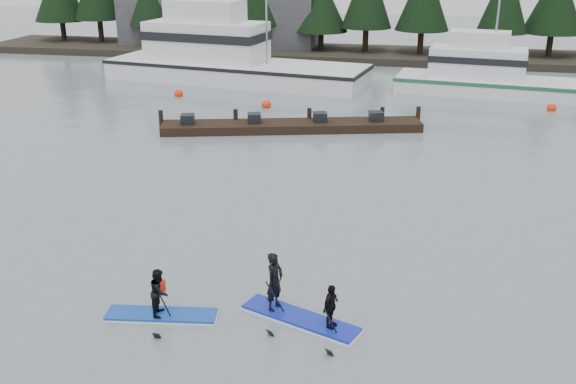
% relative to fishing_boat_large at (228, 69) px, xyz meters
% --- Properties ---
extents(ground, '(160.00, 160.00, 0.00)m').
position_rel_fishing_boat_large_xyz_m(ground, '(9.23, -30.05, -0.81)').
color(ground, slate).
rests_on(ground, ground).
extents(far_shore, '(70.00, 8.00, 0.60)m').
position_rel_fishing_boat_large_xyz_m(far_shore, '(9.23, 11.95, -0.51)').
color(far_shore, '#2D281E').
rests_on(far_shore, ground).
extents(treeline, '(60.00, 4.00, 8.00)m').
position_rel_fishing_boat_large_xyz_m(treeline, '(9.23, 11.95, -0.81)').
color(treeline, black).
rests_on(treeline, ground).
extents(waterfront_building, '(18.00, 6.00, 5.00)m').
position_rel_fishing_boat_large_xyz_m(waterfront_building, '(-4.77, 13.95, 1.69)').
color(waterfront_building, '#4C4C51').
rests_on(waterfront_building, ground).
extents(fishing_boat_large, '(19.50, 8.29, 10.53)m').
position_rel_fishing_boat_large_xyz_m(fishing_boat_large, '(0.00, 0.00, 0.00)').
color(fishing_boat_large, white).
rests_on(fishing_boat_large, ground).
extents(fishing_boat_medium, '(13.86, 5.64, 8.16)m').
position_rel_fishing_boat_large_xyz_m(fishing_boat_medium, '(18.51, -0.98, -0.24)').
color(fishing_boat_medium, white).
rests_on(fishing_boat_medium, ground).
extents(floating_dock, '(13.77, 5.29, 0.46)m').
position_rel_fishing_boat_large_xyz_m(floating_dock, '(7.09, -12.27, -0.58)').
color(floating_dock, black).
rests_on(floating_dock, ground).
extents(buoy_c, '(0.55, 0.55, 0.55)m').
position_rel_fishing_boat_large_xyz_m(buoy_c, '(21.47, -4.92, -0.81)').
color(buoy_c, '#FF2D0C').
rests_on(buoy_c, ground).
extents(buoy_b, '(0.59, 0.59, 0.59)m').
position_rel_fishing_boat_large_xyz_m(buoy_b, '(4.58, -7.53, -0.81)').
color(buoy_b, '#FF2D0C').
rests_on(buoy_b, ground).
extents(buoy_a, '(0.58, 0.58, 0.58)m').
position_rel_fishing_boat_large_xyz_m(buoy_a, '(-1.74, -5.67, -0.81)').
color(buoy_a, '#FF2D0C').
rests_on(buoy_a, ground).
extents(paddleboard_solo, '(3.01, 1.18, 1.86)m').
position_rel_fishing_boat_large_xyz_m(paddleboard_solo, '(7.17, -30.97, -0.29)').
color(paddleboard_solo, '#1242A9').
rests_on(paddleboard_solo, ground).
extents(paddleboard_duo, '(3.34, 1.95, 2.23)m').
position_rel_fishing_boat_large_xyz_m(paddleboard_duo, '(10.75, -30.39, -0.22)').
color(paddleboard_duo, '#1225AE').
rests_on(paddleboard_duo, ground).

